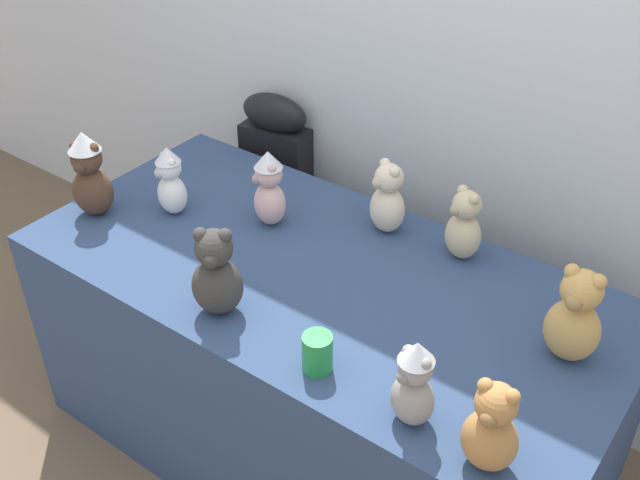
{
  "coord_description": "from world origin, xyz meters",
  "views": [
    {
      "loc": [
        1.08,
        -1.21,
        2.2
      ],
      "look_at": [
        0.0,
        0.25,
        0.92
      ],
      "focal_mm": 42.26,
      "sensor_mm": 36.0,
      "label": 1
    }
  ],
  "objects": [
    {
      "name": "wall_back",
      "position": [
        0.0,
        0.95,
        1.3
      ],
      "size": [
        7.0,
        0.08,
        2.6
      ],
      "primitive_type": "cube",
      "color": "silver",
      "rests_on": "ground_plane"
    },
    {
      "name": "display_table",
      "position": [
        0.0,
        0.25,
        0.4
      ],
      "size": [
        1.87,
        0.9,
        0.8
      ],
      "primitive_type": "cube",
      "color": "navy",
      "rests_on": "ground_plane"
    },
    {
      "name": "instrument_case",
      "position": [
        -0.65,
        0.83,
        0.5
      ],
      "size": [
        0.29,
        0.15,
        1.0
      ],
      "rotation": [
        0.0,
        0.0,
        0.12
      ],
      "color": "black",
      "rests_on": "ground_plane"
    },
    {
      "name": "teddy_bear_caramel",
      "position": [
        0.72,
        -0.1,
        0.91
      ],
      "size": [
        0.14,
        0.12,
        0.25
      ],
      "rotation": [
        0.0,
        0.0,
        0.08
      ],
      "color": "#B27A42",
      "rests_on": "display_table"
    },
    {
      "name": "teddy_bear_cream",
      "position": [
        0.04,
        0.57,
        0.91
      ],
      "size": [
        0.16,
        0.16,
        0.25
      ],
      "rotation": [
        0.0,
        0.0,
        -0.49
      ],
      "color": "beige",
      "rests_on": "display_table"
    },
    {
      "name": "teddy_bear_sand",
      "position": [
        0.3,
        0.58,
        0.91
      ],
      "size": [
        0.16,
        0.15,
        0.24
      ],
      "rotation": [
        0.0,
        0.0,
        -0.49
      ],
      "color": "#CCB78E",
      "rests_on": "display_table"
    },
    {
      "name": "teddy_bear_charcoal",
      "position": [
        -0.12,
        -0.06,
        0.93
      ],
      "size": [
        0.19,
        0.18,
        0.28
      ],
      "rotation": [
        0.0,
        0.0,
        0.57
      ],
      "color": "#383533",
      "rests_on": "display_table"
    },
    {
      "name": "teddy_bear_blush",
      "position": [
        -0.3,
        0.37,
        0.93
      ],
      "size": [
        0.16,
        0.15,
        0.27
      ],
      "rotation": [
        0.0,
        0.0,
        -0.53
      ],
      "color": "beige",
      "rests_on": "display_table"
    },
    {
      "name": "teddy_bear_snow",
      "position": [
        -0.6,
        0.23,
        0.92
      ],
      "size": [
        0.14,
        0.13,
        0.25
      ],
      "rotation": [
        0.0,
        0.0,
        -0.32
      ],
      "color": "white",
      "rests_on": "display_table"
    },
    {
      "name": "teddy_bear_cocoa",
      "position": [
        -0.81,
        0.07,
        0.95
      ],
      "size": [
        0.17,
        0.16,
        0.31
      ],
      "rotation": [
        0.0,
        0.0,
        0.37
      ],
      "color": "#4C3323",
      "rests_on": "display_table"
    },
    {
      "name": "teddy_bear_honey",
      "position": [
        0.74,
        0.34,
        0.93
      ],
      "size": [
        0.15,
        0.13,
        0.29
      ],
      "rotation": [
        0.0,
        0.0,
        -0.02
      ],
      "color": "tan",
      "rests_on": "display_table"
    },
    {
      "name": "teddy_bear_ash",
      "position": [
        0.52,
        -0.09,
        0.92
      ],
      "size": [
        0.13,
        0.12,
        0.25
      ],
      "rotation": [
        0.0,
        0.0,
        -0.26
      ],
      "color": "gray",
      "rests_on": "display_table"
    },
    {
      "name": "party_cup_green",
      "position": [
        0.24,
        -0.08,
        0.85
      ],
      "size": [
        0.08,
        0.08,
        0.11
      ],
      "primitive_type": "cylinder",
      "color": "#238C3D",
      "rests_on": "display_table"
    }
  ]
}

